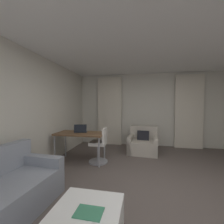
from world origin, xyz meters
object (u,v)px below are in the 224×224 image
armchair (143,144)px  desk_chair (100,147)px  magazine_open (89,212)px  desk (80,135)px  laptop (81,131)px

armchair → desk_chair: (-1.10, -1.02, 0.13)m
desk_chair → magazine_open: size_ratio=3.12×
armchair → magazine_open: armchair is taller
desk → desk_chair: (0.51, 0.02, -0.29)m
laptop → desk_chair: bearing=-1.9°
desk → laptop: 0.12m
desk_chair → magazine_open: bearing=-76.9°
desk_chair → laptop: bearing=178.1°
desk_chair → laptop: (-0.52, 0.02, 0.40)m
desk → desk_chair: size_ratio=1.42×
magazine_open → desk: bearing=115.0°
laptop → desk: bearing=-79.2°
armchair → desk: armchair is taller
armchair → desk_chair: size_ratio=1.06×
armchair → laptop: 1.98m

